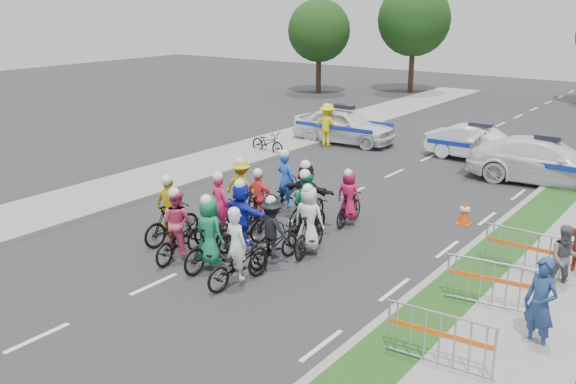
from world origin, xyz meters
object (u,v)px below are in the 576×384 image
Objects in this scene: rider_5 at (242,220)px; cone_0 at (465,213)px; rider_0 at (238,259)px; police_car_2 at (546,162)px; rider_2 at (178,233)px; spectator_0 at (540,305)px; rider_13 at (349,202)px; marshal_hiviz at (327,125)px; rider_4 at (273,237)px; rider_8 at (306,214)px; barrier_0 at (439,342)px; rider_7 at (309,227)px; parked_bike at (268,143)px; rider_3 at (171,217)px; tree_0 at (319,31)px; rider_12 at (286,191)px; barrier_1 at (493,287)px; rider_9 at (260,206)px; spectator_1 at (565,259)px; police_car_0 at (344,126)px; rider_10 at (242,194)px; police_car_1 at (479,144)px; tree_3 at (414,20)px; barrier_2 at (526,253)px; rider_1 at (210,240)px; rider_11 at (307,200)px; rider_6 at (221,217)px.

rider_5 reaches higher than cone_0.
rider_0 reaches higher than police_car_2.
rider_0 is 1.00× the size of rider_5.
spectator_0 is at bearing 178.44° from rider_2.
marshal_hiviz is (-6.15, 8.42, 0.27)m from rider_13.
rider_8 is at bearing -77.08° from rider_4.
rider_0 is 0.96× the size of barrier_0.
parked_bike is at bearing -57.13° from rider_7.
tree_0 is (-12.45, 25.91, 3.45)m from rider_3.
tree_0 is at bearing -54.02° from rider_4.
rider_12 is 1.01× the size of barrier_1.
rider_0 is at bearing 116.33° from rider_9.
police_car_0 is at bearing 112.49° from spectator_1.
rider_2 is (-2.17, 0.28, 0.08)m from rider_0.
spectator_0 is (9.26, -2.54, 0.19)m from rider_10.
rider_0 is at bearing -157.59° from barrier_1.
tree_0 is at bearing 47.20° from police_car_2.
police_car_1 is (2.09, 11.52, -0.01)m from rider_9.
rider_9 is 0.43× the size of police_car_1.
police_car_0 is 17.72m from tree_3.
tree_3 is (-15.70, 31.49, 4.33)m from barrier_0.
spectator_0 is 1.02× the size of parked_bike.
rider_13 is 0.84× the size of barrier_0.
rider_2 is at bearing -150.84° from barrier_2.
rider_8 is at bearing -129.13° from parked_bike.
rider_1 is 3.75m from rider_11.
rider_0 is 0.26× the size of tree_3.
barrier_2 is 1.11× the size of parked_bike.
rider_2 is at bearing -74.65° from tree_3.
police_car_0 is at bearing 126.42° from barrier_0.
rider_4 reaches higher than barrier_2.
rider_10 is (-0.76, 3.37, 0.02)m from rider_2.
rider_11 is 0.27× the size of tree_3.
rider_7 is (1.38, 2.20, -0.01)m from rider_1.
spectator_1 is at bearing 176.44° from rider_11.
rider_13 is (0.02, 3.57, -0.03)m from rider_4.
spectator_0 is (3.03, -11.73, 0.14)m from police_car_2.
rider_0 is 1.15m from rider_1.
rider_1 is at bearing 133.54° from rider_6.
rider_11 is 28.80m from tree_3.
rider_11 is 6.95m from spectator_1.
police_car_0 is at bearing -64.17° from rider_6.
rider_9 is 0.94× the size of rider_10.
rider_10 is at bearing 19.95° from rider_13.
rider_2 is 5.17m from rider_13.
police_car_1 is at bearing -100.14° from rider_7.
rider_12 is 1.11× the size of spectator_0.
rider_10 is at bearing 7.00° from rider_11.
rider_8 is 10.25m from police_car_2.
rider_6 is 0.98× the size of barrier_2.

